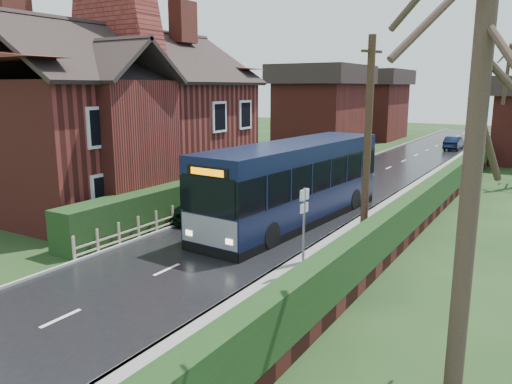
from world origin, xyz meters
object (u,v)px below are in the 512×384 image
Objects in this scene: bus_stop_sign at (304,220)px; telegraph_pole at (367,148)px; car_green at (206,204)px; car_silver at (231,196)px; bus at (294,183)px; brick_house at (121,114)px.

bus_stop_sign is 3.73m from telegraph_pole.
car_silver is at bearing 81.26° from car_green.
bus_stop_sign is (6.90, -4.34, 1.22)m from car_green.
bus_stop_sign is (3.20, -5.63, 0.15)m from bus.
bus is at bearing 169.41° from telegraph_pole.
bus_stop_sign is (6.80, -6.14, 1.22)m from car_silver.
car_silver is 0.51× the size of telegraph_pole.
brick_house reaches higher than car_silver.
car_green is 1.54× the size of bus_stop_sign.
brick_house is 3.38× the size of car_green.
car_green is (-3.70, -1.29, -1.07)m from bus.
car_silver is at bearing 9.83° from brick_house.
bus is 3.07× the size of car_silver.
car_silver is 1.33× the size of bus_stop_sign.
bus_stop_sign is at bearing -37.73° from car_green.
brick_house is 7.09m from car_silver.
car_silver is 9.24m from bus_stop_sign.
brick_house is 5.20× the size of bus_stop_sign.
brick_house is 3.91× the size of car_silver.
brick_house reaches higher than telegraph_pole.
car_green is at bearing -167.48° from telegraph_pole.
telegraph_pole is at bearing -8.40° from brick_house.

